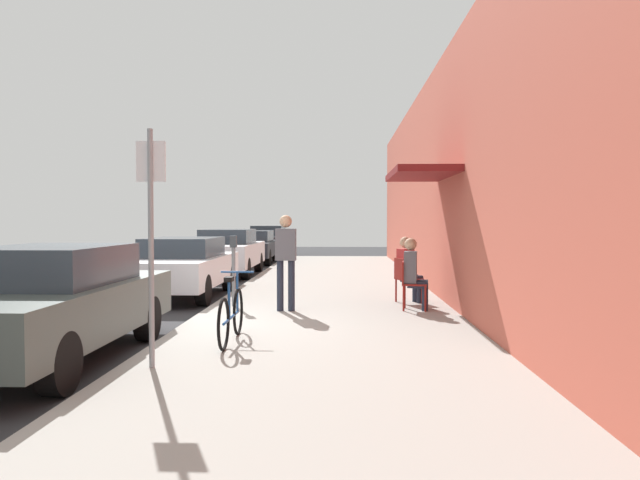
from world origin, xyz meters
TOP-DOWN VIEW (x-y plane):
  - ground_plane at (0.00, 0.00)m, footprint 60.00×60.00m
  - sidewalk_slab at (2.25, 2.00)m, footprint 4.50×32.00m
  - building_facade at (4.64, 2.00)m, footprint 1.40×32.00m
  - parked_car_0 at (-1.10, -1.87)m, footprint 1.80×4.40m
  - parked_car_1 at (-1.10, 4.38)m, footprint 1.80×4.40m
  - parked_car_2 at (-1.10, 9.79)m, footprint 1.80×4.40m
  - parked_car_3 at (-1.10, 15.01)m, footprint 1.80×4.40m
  - parked_car_4 at (-1.10, 20.36)m, footprint 1.80×4.40m
  - parking_meter at (0.45, 2.19)m, footprint 0.12×0.10m
  - street_sign at (0.40, -2.56)m, footprint 0.32×0.06m
  - bicycle_0 at (1.02, -1.18)m, footprint 0.46×1.71m
  - cafe_chair_0 at (3.71, 1.81)m, footprint 0.50×0.50m
  - seated_patron_0 at (3.77, 1.80)m, footprint 0.47×0.41m
  - cafe_chair_1 at (3.71, 2.72)m, footprint 0.56×0.56m
  - seated_patron_1 at (3.77, 2.74)m, footprint 0.51×0.46m
  - pedestrian_standing at (1.49, 1.59)m, footprint 0.36×0.22m

SIDE VIEW (x-z plane):
  - ground_plane at x=0.00m, z-range 0.00..0.00m
  - sidewalk_slab at x=2.25m, z-range 0.00..0.12m
  - bicycle_0 at x=1.02m, z-range 0.03..0.93m
  - cafe_chair_0 at x=3.71m, z-range 0.19..1.06m
  - cafe_chair_1 at x=3.71m, z-range 0.19..1.06m
  - parked_car_3 at x=-1.10m, z-range 0.04..1.35m
  - parked_car_1 at x=-1.10m, z-range 0.04..1.37m
  - parked_car_0 at x=-1.10m, z-range 0.03..1.44m
  - parked_car_4 at x=-1.10m, z-range 0.02..1.48m
  - parked_car_2 at x=-1.10m, z-range 0.03..1.47m
  - seated_patron_0 at x=3.77m, z-range 0.17..1.46m
  - seated_patron_1 at x=3.77m, z-range 0.17..1.46m
  - parking_meter at x=0.45m, z-range 0.23..1.55m
  - pedestrian_standing at x=1.49m, z-range 0.27..1.97m
  - street_sign at x=0.40m, z-range 0.34..2.94m
  - building_facade at x=4.64m, z-range 0.00..5.06m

